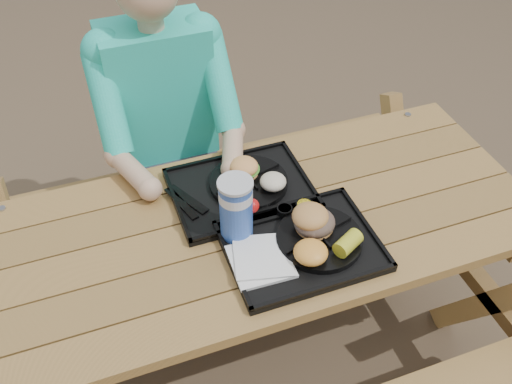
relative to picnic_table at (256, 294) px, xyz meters
name	(u,v)px	position (x,y,z in m)	size (l,w,h in m)	color
ground	(256,349)	(0.00, 0.00, -0.38)	(60.00, 60.00, 0.00)	#999999
picnic_table	(256,294)	(0.00, 0.00, 0.00)	(1.80, 1.49, 0.75)	#999999
tray_near	(301,247)	(0.09, -0.15, 0.39)	(0.45, 0.35, 0.02)	black
tray_far	(241,191)	(0.00, 0.14, 0.39)	(0.45, 0.35, 0.02)	black
plate_near	(319,239)	(0.14, -0.16, 0.41)	(0.26, 0.26, 0.02)	black
plate_far	(249,182)	(0.03, 0.15, 0.41)	(0.26, 0.26, 0.02)	black
napkin_stack	(261,261)	(-0.05, -0.18, 0.40)	(0.17, 0.17, 0.02)	white
soda_cup	(236,210)	(-0.08, -0.04, 0.49)	(0.10, 0.10, 0.20)	#1640A6
condiment_bbq	(285,211)	(0.09, -0.02, 0.41)	(0.05, 0.05, 0.03)	black
condiment_mustard	(304,208)	(0.15, -0.03, 0.41)	(0.06, 0.06, 0.03)	gold
sandwich	(315,214)	(0.14, -0.12, 0.48)	(0.12, 0.12, 0.12)	#CA8A47
mac_cheese	(311,252)	(0.08, -0.22, 0.44)	(0.10, 0.10, 0.05)	#F8AD41
corn_cob	(348,243)	(0.20, -0.23, 0.44)	(0.09, 0.09, 0.05)	yellow
cutlery_far	(188,199)	(-0.18, 0.15, 0.40)	(0.03, 0.17, 0.01)	black
burger	(244,164)	(0.03, 0.19, 0.46)	(0.10, 0.10, 0.09)	#F6A457
baked_beans	(238,193)	(-0.03, 0.08, 0.44)	(0.09, 0.09, 0.04)	#4E200F
potato_salad	(273,182)	(0.09, 0.09, 0.44)	(0.09, 0.09, 0.05)	beige
diner	(167,141)	(-0.15, 0.64, 0.27)	(0.48, 0.84, 1.28)	teal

